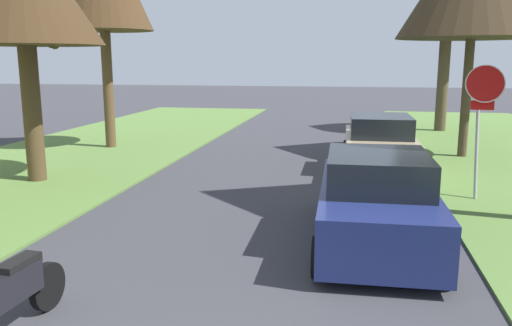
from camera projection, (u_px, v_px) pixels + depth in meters
stop_sign_far at (483, 103)px, 11.18m from camera, size 0.81×0.65×2.93m
street_tree_right_far at (448, 1)px, 21.71m from camera, size 3.87×3.87×6.91m
parked_sedan_navy at (376, 202)px, 8.78m from camera, size 2.01×4.43×1.57m
parked_sedan_tan at (379, 145)px, 14.55m from camera, size 2.01×4.43×1.57m
parked_motorcycle at (7, 297)px, 5.78m from camera, size 0.60×2.05×0.97m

